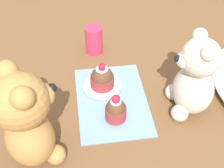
{
  "coord_description": "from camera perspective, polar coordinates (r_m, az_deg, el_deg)",
  "views": [
    {
      "loc": [
        0.51,
        -0.07,
        0.55
      ],
      "look_at": [
        0.0,
        0.0,
        0.06
      ],
      "focal_mm": 50.0,
      "sensor_mm": 36.0,
      "label": 1
    }
  ],
  "objects": [
    {
      "name": "ground_plane",
      "position": [
        0.76,
        0.0,
        -3.08
      ],
      "size": [
        4.0,
        4.0,
        0.0
      ],
      "primitive_type": "plane",
      "color": "brown"
    },
    {
      "name": "knitted_placemat",
      "position": [
        0.75,
        0.0,
        -2.92
      ],
      "size": [
        0.24,
        0.17,
        0.01
      ],
      "primitive_type": "cube",
      "color": "#7A9ED1",
      "rests_on": "ground_plane"
    },
    {
      "name": "teddy_bear_cream",
      "position": [
        0.7,
        14.79,
        0.93
      ],
      "size": [
        0.11,
        0.1,
        0.2
      ],
      "rotation": [
        0.0,
        0.0,
        -0.07
      ],
      "color": "beige",
      "rests_on": "ground_plane"
    },
    {
      "name": "teddy_bear_tan",
      "position": [
        0.59,
        -15.32,
        -6.32
      ],
      "size": [
        0.13,
        0.13,
        0.22
      ],
      "rotation": [
        0.0,
        0.0,
        3.56
      ],
      "color": "#B78447",
      "rests_on": "ground_plane"
    },
    {
      "name": "cupcake_near_cream_bear",
      "position": [
        0.69,
        0.97,
        -4.69
      ],
      "size": [
        0.05,
        0.05,
        0.07
      ],
      "color": "#993333",
      "rests_on": "knitted_placemat"
    },
    {
      "name": "saucer_plate",
      "position": [
        0.78,
        -1.77,
        -0.35
      ],
      "size": [
        0.1,
        0.1,
        0.01
      ],
      "primitive_type": "cylinder",
      "color": "silver",
      "rests_on": "knitted_placemat"
    },
    {
      "name": "cupcake_near_tan_bear",
      "position": [
        0.76,
        -1.81,
        1.06
      ],
      "size": [
        0.06,
        0.06,
        0.07
      ],
      "color": "#993333",
      "rests_on": "saucer_plate"
    },
    {
      "name": "juice_glass",
      "position": [
        0.88,
        -3.31,
        8.06
      ],
      "size": [
        0.05,
        0.05,
        0.08
      ],
      "primitive_type": "cylinder",
      "color": "#DB3356",
      "rests_on": "ground_plane"
    }
  ]
}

